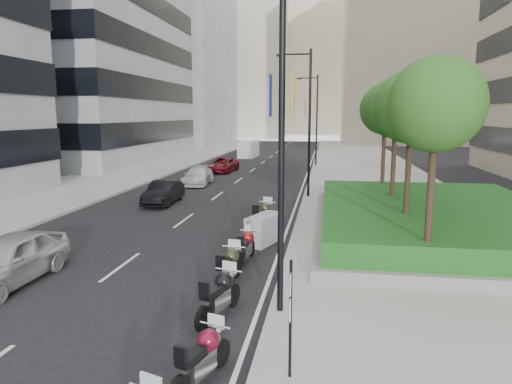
% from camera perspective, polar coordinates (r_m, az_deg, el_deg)
% --- Properties ---
extents(ground, '(160.00, 160.00, 0.00)m').
position_cam_1_polar(ground, '(12.57, -18.15, -15.06)').
color(ground, black).
rests_on(ground, ground).
extents(sidewalk_right, '(10.00, 100.00, 0.15)m').
position_cam_1_polar(sidewalk_right, '(40.59, 13.91, 2.18)').
color(sidewalk_right, '#9E9B93').
rests_on(sidewalk_right, ground).
extents(sidewalk_left, '(8.00, 100.00, 0.15)m').
position_cam_1_polar(sidewalk_left, '(44.02, -14.49, 2.72)').
color(sidewalk_left, '#9E9B93').
rests_on(sidewalk_left, ground).
extents(lane_edge, '(0.12, 100.00, 0.01)m').
position_cam_1_polar(lane_edge, '(40.47, 6.41, 2.28)').
color(lane_edge, silver).
rests_on(lane_edge, ground).
extents(lane_centre, '(0.12, 100.00, 0.01)m').
position_cam_1_polar(lane_centre, '(41.02, -0.87, 2.44)').
color(lane_centre, silver).
rests_on(lane_centre, ground).
extents(building_grey_far, '(22.00, 26.00, 30.00)m').
position_cam_1_polar(building_grey_far, '(85.90, -11.65, 16.04)').
color(building_grey_far, gray).
rests_on(building_grey_far, ground).
extents(building_cream_right, '(28.00, 24.00, 36.00)m').
position_cam_1_polar(building_cream_right, '(92.52, 20.05, 17.07)').
color(building_cream_right, '#B7AD93').
rests_on(building_cream_right, ground).
extents(building_cream_left, '(26.00, 24.00, 34.00)m').
position_cam_1_polar(building_cream_left, '(113.19, -3.21, 15.64)').
color(building_cream_left, '#B7AD93').
rests_on(building_cream_left, ground).
extents(building_cream_centre, '(30.00, 24.00, 38.00)m').
position_cam_1_polar(building_cream_centre, '(130.89, 7.64, 15.64)').
color(building_cream_centre, '#B7AD93').
rests_on(building_cream_centre, ground).
extents(planter, '(10.00, 14.00, 0.40)m').
position_cam_1_polar(planter, '(21.18, 21.22, -4.13)').
color(planter, gray).
rests_on(planter, sidewalk_right).
extents(hedge, '(9.40, 13.40, 0.80)m').
position_cam_1_polar(hedge, '(21.05, 21.32, -2.54)').
color(hedge, '#164E1C').
rests_on(hedge, planter).
extents(tree_0, '(2.80, 2.80, 6.30)m').
position_cam_1_polar(tree_0, '(14.44, 21.60, 10.06)').
color(tree_0, '#332319').
rests_on(tree_0, planter).
extents(tree_1, '(2.80, 2.80, 6.30)m').
position_cam_1_polar(tree_1, '(18.37, 18.88, 9.99)').
color(tree_1, '#332319').
rests_on(tree_1, planter).
extents(tree_2, '(2.80, 2.80, 6.30)m').
position_cam_1_polar(tree_2, '(22.32, 17.12, 9.93)').
color(tree_2, '#332319').
rests_on(tree_2, planter).
extents(tree_3, '(2.80, 2.80, 6.30)m').
position_cam_1_polar(tree_3, '(26.29, 15.89, 9.88)').
color(tree_3, '#332319').
rests_on(tree_3, planter).
extents(lamp_post_0, '(2.34, 0.45, 9.00)m').
position_cam_1_polar(lamp_post_0, '(11.18, 2.43, 9.19)').
color(lamp_post_0, black).
rests_on(lamp_post_0, ground).
extents(lamp_post_1, '(2.34, 0.45, 9.00)m').
position_cam_1_polar(lamp_post_1, '(28.14, 6.41, 9.41)').
color(lamp_post_1, black).
rests_on(lamp_post_1, ground).
extents(lamp_post_2, '(2.34, 0.45, 9.00)m').
position_cam_1_polar(lamp_post_2, '(46.12, 7.42, 9.46)').
color(lamp_post_2, black).
rests_on(lamp_post_2, ground).
extents(parking_sign, '(0.06, 0.32, 2.50)m').
position_cam_1_polar(parking_sign, '(8.93, 4.33, -14.83)').
color(parking_sign, black).
rests_on(parking_sign, ground).
extents(motorcycle_1, '(0.84, 1.99, 1.02)m').
position_cam_1_polar(motorcycle_1, '(9.38, -6.70, -19.83)').
color(motorcycle_1, black).
rests_on(motorcycle_1, ground).
extents(motorcycle_2, '(0.85, 2.21, 1.12)m').
position_cam_1_polar(motorcycle_2, '(11.99, -4.56, -12.69)').
color(motorcycle_2, black).
rests_on(motorcycle_2, ground).
extents(motorcycle_3, '(0.74, 2.22, 1.11)m').
position_cam_1_polar(motorcycle_3, '(14.02, -3.41, -9.35)').
color(motorcycle_3, black).
rests_on(motorcycle_3, ground).
extents(motorcycle_4, '(0.69, 2.08, 1.04)m').
position_cam_1_polar(motorcycle_4, '(16.22, -1.23, -6.83)').
color(motorcycle_4, black).
rests_on(motorcycle_4, ground).
extents(motorcycle_5, '(1.39, 2.09, 1.18)m').
position_cam_1_polar(motorcycle_5, '(18.41, 1.01, -4.71)').
color(motorcycle_5, black).
rests_on(motorcycle_5, ground).
extents(motorcycle_6, '(0.90, 2.38, 1.20)m').
position_cam_1_polar(motorcycle_6, '(20.57, 0.86, -3.01)').
color(motorcycle_6, black).
rests_on(motorcycle_6, ground).
extents(car_a, '(1.87, 4.56, 1.55)m').
position_cam_1_polar(car_a, '(16.03, -28.63, -7.42)').
color(car_a, '#B0B0B3').
rests_on(car_a, ground).
extents(car_b, '(1.52, 4.08, 1.33)m').
position_cam_1_polar(car_b, '(27.11, -11.49, -0.07)').
color(car_b, black).
rests_on(car_b, ground).
extents(car_c, '(2.07, 4.55, 1.29)m').
position_cam_1_polar(car_c, '(34.23, -7.27, 2.01)').
color(car_c, silver).
rests_on(car_c, ground).
extents(car_d, '(2.50, 4.88, 1.32)m').
position_cam_1_polar(car_d, '(41.62, -4.26, 3.43)').
color(car_d, maroon).
rests_on(car_d, ground).
extents(delivery_van, '(1.96, 4.80, 1.99)m').
position_cam_1_polar(delivery_van, '(55.88, -0.97, 5.31)').
color(delivery_van, silver).
rests_on(delivery_van, ground).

